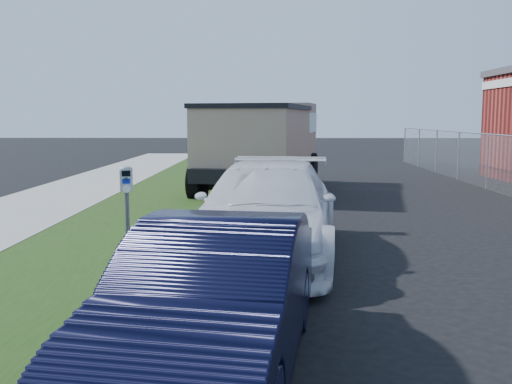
{
  "coord_description": "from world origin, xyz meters",
  "views": [
    {
      "loc": [
        -1.18,
        -9.71,
        2.33
      ],
      "look_at": [
        -1.4,
        1.0,
        1.0
      ],
      "focal_mm": 42.0,
      "sensor_mm": 36.0,
      "label": 1
    }
  ],
  "objects_px": {
    "white_wagon": "(267,210)",
    "dump_truck": "(263,141)",
    "parking_meter": "(127,192)",
    "navy_sedan": "(214,300)"
  },
  "relations": [
    {
      "from": "white_wagon",
      "to": "dump_truck",
      "type": "bearing_deg",
      "value": 96.72
    },
    {
      "from": "dump_truck",
      "to": "white_wagon",
      "type": "bearing_deg",
      "value": -77.95
    },
    {
      "from": "parking_meter",
      "to": "white_wagon",
      "type": "distance_m",
      "value": 2.35
    },
    {
      "from": "white_wagon",
      "to": "dump_truck",
      "type": "distance_m",
      "value": 9.31
    },
    {
      "from": "white_wagon",
      "to": "dump_truck",
      "type": "relative_size",
      "value": 0.72
    },
    {
      "from": "white_wagon",
      "to": "navy_sedan",
      "type": "relative_size",
      "value": 1.28
    },
    {
      "from": "parking_meter",
      "to": "navy_sedan",
      "type": "height_order",
      "value": "parking_meter"
    },
    {
      "from": "white_wagon",
      "to": "navy_sedan",
      "type": "height_order",
      "value": "white_wagon"
    },
    {
      "from": "parking_meter",
      "to": "dump_truck",
      "type": "bearing_deg",
      "value": 67.07
    },
    {
      "from": "navy_sedan",
      "to": "dump_truck",
      "type": "relative_size",
      "value": 0.56
    }
  ]
}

